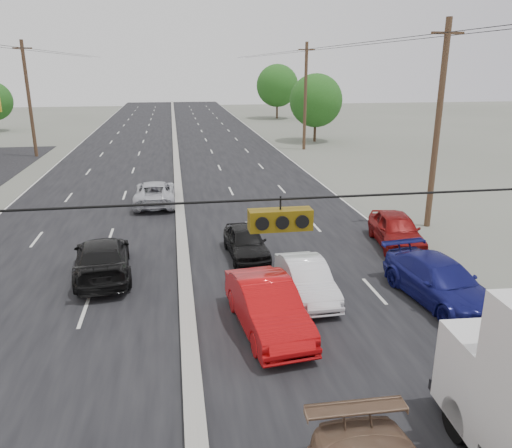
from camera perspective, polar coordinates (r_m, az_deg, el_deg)
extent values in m
cube|color=black|center=(38.48, -8.98, 5.63)|extent=(20.00, 160.00, 0.02)
cube|color=gray|center=(38.46, -8.99, 5.77)|extent=(0.50, 160.00, 0.20)
cylinder|color=#422D1E|center=(49.32, -24.50, 12.78)|extent=(0.30, 0.30, 10.00)
cube|color=#422D1E|center=(49.25, -25.16, 17.74)|extent=(1.60, 0.12, 0.12)
cylinder|color=#422D1E|center=(26.13, 20.03, 10.30)|extent=(0.30, 0.30, 10.00)
cube|color=#422D1E|center=(26.01, 21.07, 19.70)|extent=(1.60, 0.12, 0.12)
cylinder|color=#422D1E|center=(49.40, 5.66, 14.23)|extent=(0.30, 0.30, 10.00)
cube|color=#422D1E|center=(49.34, 5.81, 19.22)|extent=(1.60, 0.12, 0.12)
cylinder|color=black|center=(7.94, -7.83, 2.39)|extent=(25.00, 0.04, 0.04)
cube|color=#72590C|center=(8.21, 2.79, 0.50)|extent=(1.05, 0.30, 0.35)
cylinder|color=#382619|center=(55.20, 6.74, 10.65)|extent=(0.28, 0.28, 2.52)
sphere|color=#1E4D14|center=(54.92, 6.86, 13.84)|extent=(5.60, 5.60, 5.60)
cylinder|color=#382619|center=(79.59, 2.42, 12.99)|extent=(0.28, 0.28, 2.88)
sphere|color=#1E4D14|center=(79.38, 2.45, 15.52)|extent=(6.40, 6.40, 6.40)
cube|color=silver|center=(12.77, 26.82, -15.06)|extent=(2.74, 2.23, 1.97)
cylinder|color=black|center=(12.53, 22.22, -19.94)|extent=(0.39, 1.00, 0.98)
imported|color=#BE0B0E|center=(15.54, 1.30, -9.45)|extent=(2.20, 4.95, 1.58)
imported|color=black|center=(21.32, -1.15, -2.11)|extent=(1.78, 3.98, 1.33)
imported|color=white|center=(17.78, 5.78, -6.36)|extent=(1.54, 4.06, 1.32)
imported|color=navy|center=(18.47, 20.28, -6.22)|extent=(2.67, 5.31, 1.48)
imported|color=maroon|center=(23.44, 15.75, -0.69)|extent=(2.40, 4.68, 1.52)
imported|color=black|center=(20.26, -17.14, -3.77)|extent=(2.64, 5.33, 1.49)
imported|color=silver|center=(30.06, -11.48, 3.48)|extent=(2.32, 5.03, 1.40)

